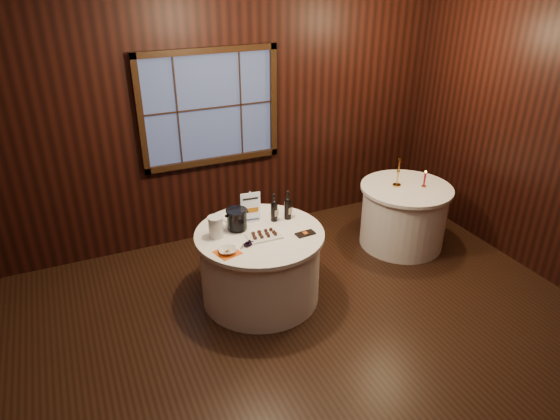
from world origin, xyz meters
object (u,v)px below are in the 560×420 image
port_bottle_left (274,209)px  grape_bunch (249,244)px  glass_pitcher (216,227)px  chocolate_plate (264,235)px  chocolate_box (305,234)px  sign_stand (251,211)px  port_bottle_right (288,207)px  ice_bucket (237,219)px  cracker_bowl (227,251)px  red_candle (424,180)px  side_table (403,215)px  brass_candlestick (398,176)px  main_table (260,265)px

port_bottle_left → grape_bunch: 0.57m
port_bottle_left → grape_bunch: size_ratio=1.67×
port_bottle_left → glass_pitcher: port_bottle_left is taller
grape_bunch → chocolate_plate: bearing=29.2°
chocolate_box → sign_stand: bearing=124.3°
port_bottle_right → sign_stand: bearing=139.3°
ice_bucket → chocolate_plate: bearing=-53.3°
chocolate_plate → cracker_bowl: chocolate_plate is taller
sign_stand → red_candle: 2.17m
port_bottle_left → port_bottle_right: size_ratio=0.97×
port_bottle_right → grape_bunch: (-0.56, -0.36, -0.11)m
ice_bucket → chocolate_plate: ice_bucket is taller
side_table → chocolate_plate: chocolate_plate is taller
side_table → chocolate_plate: bearing=-168.8°
sign_stand → cracker_bowl: bearing=-124.3°
side_table → cracker_bowl: bearing=-167.5°
grape_bunch → chocolate_box: bearing=-1.8°
glass_pitcher → cracker_bowl: 0.34m
port_bottle_right → ice_bucket: bearing=156.6°
sign_stand → chocolate_box: sign_stand is taller
port_bottle_right → cracker_bowl: bearing=-177.9°
brass_candlestick → port_bottle_right: bearing=-171.9°
ice_bucket → grape_bunch: 0.36m
port_bottle_left → red_candle: port_bottle_left is taller
sign_stand → port_bottle_left: 0.24m
cracker_bowl → glass_pitcher: bearing=89.9°
ice_bucket → chocolate_box: (0.57, -0.37, -0.11)m
port_bottle_right → chocolate_box: 0.39m
chocolate_plate → chocolate_box: size_ratio=1.76×
main_table → grape_bunch: bearing=-132.2°
port_bottle_left → port_bottle_right: port_bottle_right is taller
port_bottle_right → cracker_bowl: port_bottle_right is taller
main_table → ice_bucket: size_ratio=5.90×
main_table → sign_stand: (0.01, 0.26, 0.49)m
side_table → ice_bucket: ice_bucket is taller
chocolate_plate → grape_bunch: chocolate_plate is taller
chocolate_box → red_candle: red_candle is taller
glass_pitcher → brass_candlestick: 2.33m
grape_bunch → red_candle: size_ratio=0.88×
side_table → cracker_bowl: cracker_bowl is taller
ice_bucket → chocolate_box: bearing=-32.9°
side_table → red_candle: bearing=-25.2°
grape_bunch → glass_pitcher: (-0.23, 0.30, 0.09)m
sign_stand → brass_candlestick: brass_candlestick is taller
sign_stand → grape_bunch: sign_stand is taller
red_candle → grape_bunch: bearing=-170.0°
chocolate_box → port_bottle_right: bearing=88.4°
main_table → side_table: size_ratio=1.19×
chocolate_plate → glass_pitcher: glass_pitcher is taller
sign_stand → chocolate_box: bearing=-45.7°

